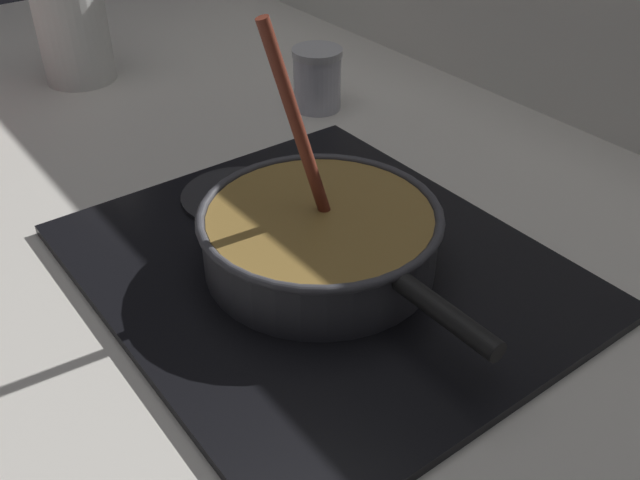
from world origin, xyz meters
The scene contains 7 objects.
ground centered at (0.00, 0.00, -0.02)m, with size 2.40×1.60×0.04m, color beige.
hob_plate centered at (0.08, 0.22, 0.01)m, with size 0.56×0.48×0.01m, color black.
burner_ring centered at (0.08, 0.22, 0.02)m, with size 0.21×0.21×0.01m, color #592D0C.
spare_burner centered at (-0.10, 0.22, 0.01)m, with size 0.15×0.15×0.01m, color #262628.
cooking_pan centered at (0.09, 0.22, 0.05)m, with size 0.40×0.28×0.29m.
condiment_jar centered at (-0.29, 0.49, 0.05)m, with size 0.08×0.08×0.10m.
paper_towel_roll centered at (-0.65, 0.22, 0.14)m, with size 0.12×0.12×0.28m, color white.
Camera 1 is at (0.62, -0.18, 0.51)m, focal length 40.23 mm.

